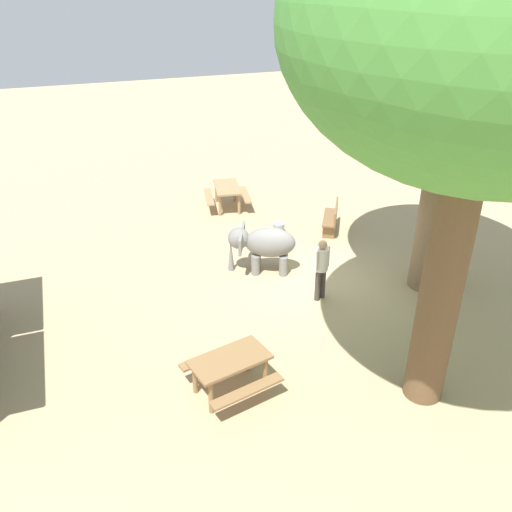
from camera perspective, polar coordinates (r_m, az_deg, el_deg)
name	(u,v)px	position (r m, az deg, el deg)	size (l,w,h in m)	color
ground_plane	(313,282)	(14.28, 6.07, -2.74)	(60.00, 60.00, 0.00)	tan
elephant	(263,244)	(14.33, 0.73, 1.27)	(1.47, 1.81, 1.27)	slate
person_handler	(321,265)	(13.13, 6.93, -0.98)	(0.32, 0.48, 1.62)	#3F3833
shade_tree_main	(491,28)	(8.65, 23.61, 21.18)	(6.46, 5.92, 8.92)	brown
shade_tree_secondary	(462,68)	(12.94, 20.93, 18.04)	(5.87, 5.38, 7.56)	brown
wooden_bench	(332,217)	(16.89, 8.04, 4.09)	(1.41, 1.05, 0.88)	brown
picnic_table_near	(230,366)	(10.53, -2.76, -11.56)	(1.78, 1.80, 0.78)	olive
picnic_table_far	(227,192)	(18.41, -3.05, 6.80)	(1.75, 1.73, 0.78)	#9E7A51
feed_bucket	(279,228)	(16.74, 2.40, 2.95)	(0.36, 0.36, 0.32)	gray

